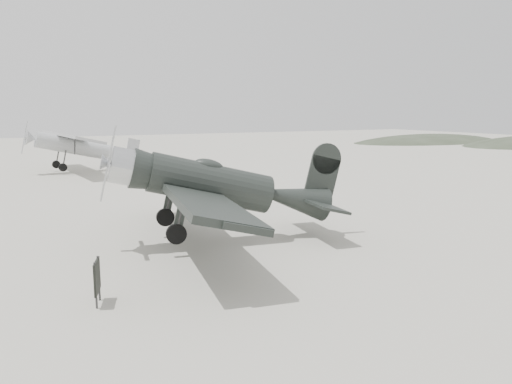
% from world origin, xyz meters
% --- Properties ---
extents(ground, '(160.00, 160.00, 0.00)m').
position_xyz_m(ground, '(0.00, 0.00, 0.00)').
color(ground, '#A09C8E').
rests_on(ground, ground).
extents(hill_northeast, '(32.00, 16.00, 5.20)m').
position_xyz_m(hill_northeast, '(50.00, 40.00, 0.00)').
color(hill_northeast, '#313929').
rests_on(hill_northeast, ground).
extents(lowwing_monoplane, '(8.59, 11.95, 3.84)m').
position_xyz_m(lowwing_monoplane, '(-0.54, 1.95, 2.03)').
color(lowwing_monoplane, black).
rests_on(lowwing_monoplane, ground).
extents(highwing_monoplane, '(8.57, 12.07, 3.42)m').
position_xyz_m(highwing_monoplane, '(-1.81, 26.01, 2.14)').
color(highwing_monoplane, gray).
rests_on(highwing_monoplane, ground).
extents(sign_board, '(0.29, 0.77, 1.15)m').
position_xyz_m(sign_board, '(-5.57, -2.00, 0.68)').
color(sign_board, '#333333').
rests_on(sign_board, ground).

